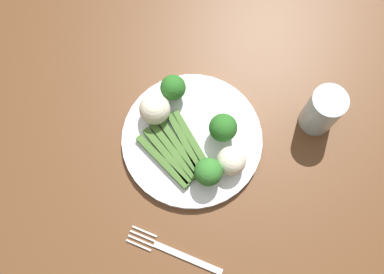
# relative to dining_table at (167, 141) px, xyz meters

# --- Properties ---
(ground_plane) EXTENTS (6.00, 6.00, 0.02)m
(ground_plane) POSITION_rel_dining_table_xyz_m (0.00, 0.00, -0.67)
(ground_plane) COLOR tan
(dining_table) EXTENTS (1.42, 1.09, 0.75)m
(dining_table) POSITION_rel_dining_table_xyz_m (0.00, 0.00, 0.00)
(dining_table) COLOR brown
(dining_table) RESTS_ON ground_plane
(plate) EXTENTS (0.25, 0.25, 0.01)m
(plate) POSITION_rel_dining_table_xyz_m (-0.01, -0.06, 0.10)
(plate) COLOR white
(plate) RESTS_ON dining_table
(asparagus_bundle) EXTENTS (0.13, 0.14, 0.01)m
(asparagus_bundle) POSITION_rel_dining_table_xyz_m (-0.04, -0.04, 0.11)
(asparagus_bundle) COLOR #3D6626
(asparagus_bundle) RESTS_ON plate
(broccoli_back_right) EXTENTS (0.05, 0.05, 0.06)m
(broccoli_back_right) POSITION_rel_dining_table_xyz_m (0.06, -0.00, 0.14)
(broccoli_back_right) COLOR #568E33
(broccoli_back_right) RESTS_ON plate
(broccoli_outer_edge) EXTENTS (0.05, 0.05, 0.06)m
(broccoli_outer_edge) POSITION_rel_dining_table_xyz_m (0.01, -0.10, 0.14)
(broccoli_outer_edge) COLOR #568E33
(broccoli_outer_edge) RESTS_ON plate
(broccoli_near_center) EXTENTS (0.05, 0.05, 0.06)m
(broccoli_near_center) POSITION_rel_dining_table_xyz_m (-0.07, -0.10, 0.14)
(broccoli_near_center) COLOR #609E3D
(broccoli_near_center) RESTS_ON plate
(cauliflower_mid) EXTENTS (0.05, 0.05, 0.05)m
(cauliflower_mid) POSITION_rel_dining_table_xyz_m (-0.04, -0.13, 0.13)
(cauliflower_mid) COLOR silver
(cauliflower_mid) RESTS_ON plate
(cauliflower_back) EXTENTS (0.05, 0.05, 0.05)m
(cauliflower_back) POSITION_rel_dining_table_xyz_m (0.01, 0.02, 0.13)
(cauliflower_back) COLOR silver
(cauliflower_back) RESTS_ON plate
(fork) EXTENTS (0.03, 0.17, 0.00)m
(fork) POSITION_rel_dining_table_xyz_m (-0.20, -0.08, 0.09)
(fork) COLOR silver
(fork) RESTS_ON dining_table
(water_glass) EXTENTS (0.06, 0.06, 0.09)m
(water_glass) POSITION_rel_dining_table_xyz_m (0.09, -0.26, 0.14)
(water_glass) COLOR silver
(water_glass) RESTS_ON dining_table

